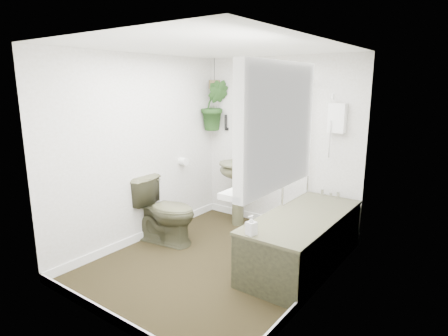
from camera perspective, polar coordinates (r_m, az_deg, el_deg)
The scene contains 22 objects.
floor at distance 4.32m, azimuth -1.21°, elevation -14.20°, with size 2.30×2.80×0.02m, color black.
ceiling at distance 3.87m, azimuth -1.38°, elevation 18.09°, with size 2.30×2.80×0.02m, color white.
wall_back at distance 5.11m, azimuth 8.37°, elevation 3.60°, with size 2.30×0.02×2.30m, color silver.
wall_front at distance 2.98m, azimuth -18.02°, elevation -3.46°, with size 2.30×0.02×2.30m, color silver.
wall_left at distance 4.72m, azimuth -12.56°, elevation 2.68°, with size 0.02×2.80×2.30m, color silver.
wall_right at distance 3.38m, azimuth 14.56°, elevation -1.34°, with size 0.02×2.80×2.30m, color silver.
skirting at distance 4.30m, azimuth -1.21°, elevation -13.49°, with size 2.30×2.80×0.10m, color white.
bathtub at distance 4.22m, azimuth 11.86°, elevation -10.69°, with size 0.72×1.72×0.58m, color #4A4A32, non-canonical shape.
bath_screen at distance 4.51m, azimuth 11.20°, elevation 3.97°, with size 0.04×0.72×1.40m, color silver, non-canonical shape.
shower_box at distance 4.68m, azimuth 16.87°, elevation 7.31°, with size 0.20×0.10×0.35m, color white.
oval_mirror at distance 5.26m, azimuth 3.91°, elevation 7.80°, with size 0.46×0.03×0.62m, color beige.
wall_sconce at distance 5.48m, azimuth 0.27°, elevation 6.98°, with size 0.04×0.04×0.22m, color black.
toilet_roll_holder at distance 5.21m, azimuth -6.23°, elevation 1.03°, with size 0.11×0.11×0.11m, color white.
window_recess at distance 2.69m, azimuth 8.17°, elevation 6.26°, with size 0.08×1.00×0.90m, color white.
window_sill at distance 2.80m, azimuth 6.63°, elevation -2.20°, with size 0.18×1.00×0.04m, color white.
window_blinds at distance 2.71m, azimuth 7.32°, elevation 6.33°, with size 0.01×0.86×0.76m, color white.
toilet at distance 4.73m, azimuth -8.98°, elevation -6.40°, with size 0.46×0.81×0.82m, color #4A4A32.
pedestal_sink at distance 5.23m, azimuth 2.15°, elevation -3.92°, with size 0.53×0.45×0.90m, color #4A4A32, non-canonical shape.
sill_plant at distance 2.60m, azimuth 3.20°, elevation -0.28°, with size 0.20×0.18×0.23m, color black.
hanging_plant at distance 5.45m, azimuth -1.45°, elevation 9.49°, with size 0.39×0.32×0.71m, color black.
soap_bottle at distance 3.50m, azimuth 4.20°, elevation -8.68°, with size 0.08×0.09×0.19m, color black.
hanging_pot at distance 5.44m, azimuth -1.47°, elevation 12.61°, with size 0.16×0.16×0.12m, color brown.
Camera 1 is at (2.34, -3.06, 1.95)m, focal length 30.00 mm.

